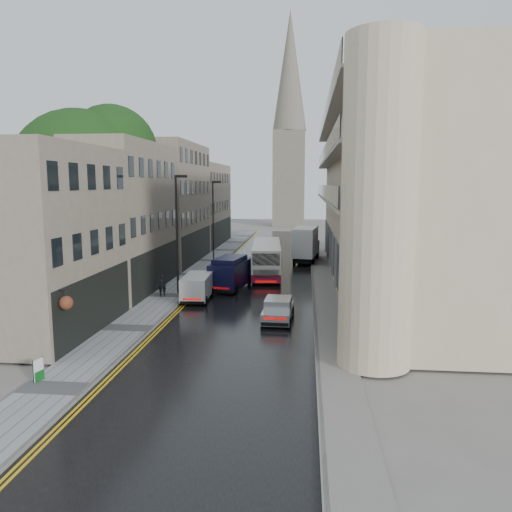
% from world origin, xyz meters
% --- Properties ---
extents(ground, '(200.00, 200.00, 0.00)m').
position_xyz_m(ground, '(0.00, 0.00, 0.00)').
color(ground, slate).
rests_on(ground, ground).
extents(road, '(9.00, 85.00, 0.02)m').
position_xyz_m(road, '(0.00, 27.50, 0.01)').
color(road, black).
rests_on(road, ground).
extents(left_sidewalk, '(2.70, 85.00, 0.12)m').
position_xyz_m(left_sidewalk, '(-5.85, 27.50, 0.06)').
color(left_sidewalk, gray).
rests_on(left_sidewalk, ground).
extents(right_sidewalk, '(1.80, 85.00, 0.12)m').
position_xyz_m(right_sidewalk, '(5.40, 27.50, 0.06)').
color(right_sidewalk, slate).
rests_on(right_sidewalk, ground).
extents(old_shop_row, '(4.50, 56.00, 12.00)m').
position_xyz_m(old_shop_row, '(-9.45, 30.00, 6.00)').
color(old_shop_row, gray).
rests_on(old_shop_row, ground).
extents(modern_block, '(8.00, 40.00, 14.00)m').
position_xyz_m(modern_block, '(10.30, 26.00, 7.00)').
color(modern_block, beige).
rests_on(modern_block, ground).
extents(church_spire, '(6.40, 6.40, 40.00)m').
position_xyz_m(church_spire, '(0.50, 82.00, 20.00)').
color(church_spire, slate).
rests_on(church_spire, ground).
extents(tree_near, '(10.56, 10.56, 13.89)m').
position_xyz_m(tree_near, '(-12.50, 20.00, 6.95)').
color(tree_near, black).
rests_on(tree_near, ground).
extents(tree_far, '(9.24, 9.24, 12.46)m').
position_xyz_m(tree_far, '(-12.20, 33.00, 6.23)').
color(tree_far, black).
rests_on(tree_far, ground).
extents(cream_bus, '(3.15, 10.64, 2.86)m').
position_xyz_m(cream_bus, '(-0.41, 25.51, 1.45)').
color(cream_bus, white).
rests_on(cream_bus, road).
extents(white_lorry, '(3.00, 7.18, 3.66)m').
position_xyz_m(white_lorry, '(2.79, 34.84, 1.85)').
color(white_lorry, white).
rests_on(white_lorry, road).
extents(silver_hatchback, '(1.76, 3.77, 1.39)m').
position_xyz_m(silver_hatchback, '(1.56, 12.22, 0.72)').
color(silver_hatchback, '#9D9DA1').
rests_on(silver_hatchback, road).
extents(white_van, '(1.89, 4.08, 1.81)m').
position_xyz_m(white_van, '(-4.30, 16.92, 0.93)').
color(white_van, silver).
rests_on(white_van, road).
extents(navy_van, '(2.87, 5.37, 2.60)m').
position_xyz_m(navy_van, '(-3.01, 20.75, 1.32)').
color(navy_van, black).
rests_on(navy_van, road).
extents(pedestrian, '(0.65, 0.50, 1.57)m').
position_xyz_m(pedestrian, '(-6.20, 18.77, 0.91)').
color(pedestrian, black).
rests_on(pedestrian, left_sidewalk).
extents(lamp_post_near, '(0.98, 0.47, 8.53)m').
position_xyz_m(lamp_post_near, '(-5.37, 20.00, 4.39)').
color(lamp_post_near, black).
rests_on(lamp_post_near, left_sidewalk).
extents(lamp_post_far, '(0.93, 0.24, 8.19)m').
position_xyz_m(lamp_post_far, '(-5.38, 34.25, 4.21)').
color(lamp_post_far, black).
rests_on(lamp_post_far, left_sidewalk).
extents(estate_sign, '(0.21, 0.54, 0.90)m').
position_xyz_m(estate_sign, '(-6.81, 3.21, 0.57)').
color(estate_sign, white).
rests_on(estate_sign, left_sidewalk).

